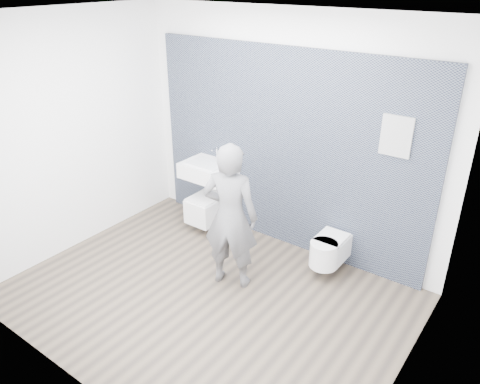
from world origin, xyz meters
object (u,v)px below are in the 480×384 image
Objects in this scene: washbasin at (208,170)px; visitor at (230,217)px; toilet_rounded at (328,250)px; toilet_square at (208,206)px.

visitor reaches higher than washbasin.
toilet_rounded is at bearing -1.05° from washbasin.
visitor is at bearing -134.81° from toilet_rounded.
visitor is (0.98, -0.82, -0.01)m from washbasin.
toilet_square is 1.36m from visitor.
toilet_square is at bearing -90.00° from washbasin.
washbasin is 0.51m from toilet_square.
visitor reaches higher than toilet_square.
washbasin is 0.40× the size of visitor.
toilet_rounded is at bearing -154.03° from visitor.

